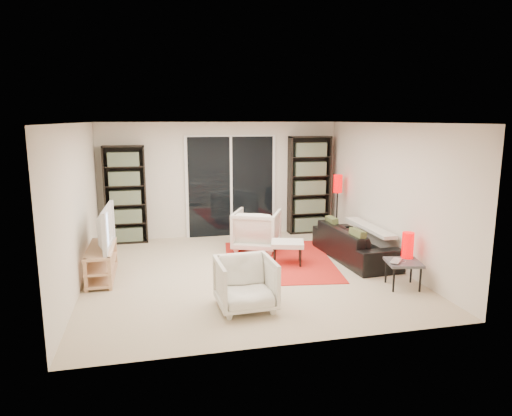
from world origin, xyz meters
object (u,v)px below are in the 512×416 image
object	(u,v)px
armchair_back	(257,230)
side_table	(403,264)
bookshelf_right	(309,185)
sofa	(355,243)
armchair_front	(246,284)
floor_lamp	(338,190)
ottoman	(287,245)
tv_stand	(102,262)
bookshelf_left	(126,195)

from	to	relation	value
armchair_back	side_table	xyz separation A→B (m)	(1.66, -2.42, -0.03)
bookshelf_right	sofa	size ratio (longest dim) A/B	1.06
armchair_front	floor_lamp	xyz separation A→B (m)	(2.57, 3.11, 0.67)
ottoman	floor_lamp	world-z (taller)	floor_lamp
bookshelf_right	tv_stand	world-z (taller)	bookshelf_right
bookshelf_right	armchair_front	xyz separation A→B (m)	(-2.18, -3.76, -0.71)
sofa	floor_lamp	world-z (taller)	floor_lamp
armchair_back	sofa	bearing A→B (deg)	173.62
tv_stand	armchair_back	bearing A→B (deg)	20.54
floor_lamp	bookshelf_left	bearing A→B (deg)	171.26
tv_stand	floor_lamp	distance (m)	4.82
armchair_back	bookshelf_left	bearing A→B (deg)	0.63
bookshelf_right	floor_lamp	xyz separation A→B (m)	(0.39, -0.65, -0.03)
bookshelf_left	side_table	bearing A→B (deg)	-40.65
tv_stand	armchair_front	bearing A→B (deg)	-40.09
bookshelf_right	floor_lamp	size ratio (longest dim) A/B	1.57
ottoman	floor_lamp	distance (m)	2.16
ottoman	side_table	bearing A→B (deg)	-47.05
armchair_back	armchair_front	distance (m)	2.78
bookshelf_left	sofa	size ratio (longest dim) A/B	0.98
side_table	ottoman	bearing A→B (deg)	132.95
tv_stand	ottoman	size ratio (longest dim) A/B	1.88
bookshelf_left	floor_lamp	distance (m)	4.29
armchair_front	bookshelf_left	bearing A→B (deg)	111.17
sofa	armchair_back	world-z (taller)	armchair_back
bookshelf_left	bookshelf_right	xyz separation A→B (m)	(3.85, -0.00, 0.07)
bookshelf_left	bookshelf_right	world-z (taller)	bookshelf_right
tv_stand	floor_lamp	bearing A→B (deg)	17.90
tv_stand	armchair_back	size ratio (longest dim) A/B	1.45
armchair_back	side_table	world-z (taller)	armchair_back
armchair_back	side_table	distance (m)	2.94
bookshelf_left	ottoman	xyz separation A→B (m)	(2.75, -2.07, -0.63)
tv_stand	floor_lamp	xyz separation A→B (m)	(4.53, 1.46, 0.75)
bookshelf_left	side_table	xyz separation A→B (m)	(4.09, -3.51, -0.62)
bookshelf_left	armchair_front	xyz separation A→B (m)	(1.67, -3.76, -0.63)
armchair_back	side_table	size ratio (longest dim) A/B	1.48
armchair_front	floor_lamp	bearing A→B (deg)	47.73
armchair_back	bookshelf_right	bearing A→B (deg)	-117.54
tv_stand	side_table	world-z (taller)	tv_stand
sofa	tv_stand	bearing A→B (deg)	87.35
ottoman	bookshelf_left	bearing A→B (deg)	143.03
sofa	side_table	xyz separation A→B (m)	(0.09, -1.46, 0.07)
bookshelf_left	tv_stand	world-z (taller)	bookshelf_left
sofa	ottoman	world-z (taller)	sofa
sofa	armchair_front	bearing A→B (deg)	122.77
bookshelf_right	armchair_front	world-z (taller)	bookshelf_right
bookshelf_right	floor_lamp	bearing A→B (deg)	-59.32
armchair_back	ottoman	size ratio (longest dim) A/B	1.29
bookshelf_right	tv_stand	distance (m)	4.72
bookshelf_left	ottoman	bearing A→B (deg)	-36.97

